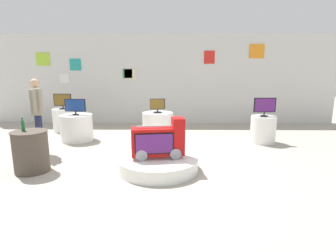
% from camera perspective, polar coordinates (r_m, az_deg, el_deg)
% --- Properties ---
extents(ground_plane, '(30.00, 30.00, 0.00)m').
position_cam_1_polar(ground_plane, '(5.52, -3.77, -8.21)').
color(ground_plane, '#A8A091').
extents(back_wall_display, '(12.71, 0.13, 3.17)m').
position_cam_1_polar(back_wall_display, '(9.72, -1.82, 9.98)').
color(back_wall_display, silver).
rests_on(back_wall_display, ground).
extents(main_display_pedestal, '(1.55, 1.55, 0.25)m').
position_cam_1_polar(main_display_pedestal, '(5.16, -2.20, -8.13)').
color(main_display_pedestal, white).
rests_on(main_display_pedestal, ground).
extents(novelty_firetruck_tv, '(1.04, 0.50, 0.77)m').
position_cam_1_polar(novelty_firetruck_tv, '(5.03, -2.01, -3.44)').
color(novelty_firetruck_tv, gray).
rests_on(novelty_firetruck_tv, main_display_pedestal).
extents(display_pedestal_left_rear, '(0.88, 0.88, 0.72)m').
position_cam_1_polar(display_pedestal_left_rear, '(7.68, -2.24, 0.27)').
color(display_pedestal_left_rear, white).
rests_on(display_pedestal_left_rear, ground).
extents(tv_on_left_rear, '(0.43, 0.24, 0.40)m').
position_cam_1_polar(tv_on_left_rear, '(7.58, -2.28, 4.48)').
color(tv_on_left_rear, black).
rests_on(tv_on_left_rear, display_pedestal_left_rear).
extents(display_pedestal_center_rear, '(0.66, 0.66, 0.72)m').
position_cam_1_polar(display_pedestal_center_rear, '(7.49, 19.85, -0.70)').
color(display_pedestal_center_rear, white).
rests_on(display_pedestal_center_rear, ground).
extents(tv_on_center_rear, '(0.59, 0.21, 0.49)m').
position_cam_1_polar(tv_on_center_rear, '(7.39, 20.19, 4.09)').
color(tv_on_center_rear, black).
rests_on(tv_on_center_rear, display_pedestal_center_rear).
extents(display_pedestal_right_rear, '(0.87, 0.87, 0.72)m').
position_cam_1_polar(display_pedestal_right_rear, '(7.71, -19.11, -0.32)').
color(display_pedestal_right_rear, white).
rests_on(display_pedestal_right_rear, ground).
extents(tv_on_right_rear, '(0.56, 0.17, 0.43)m').
position_cam_1_polar(tv_on_right_rear, '(7.61, -19.43, 4.13)').
color(tv_on_right_rear, black).
rests_on(tv_on_right_rear, display_pedestal_right_rear).
extents(display_pedestal_far_right, '(0.69, 0.69, 0.72)m').
position_cam_1_polar(display_pedestal_far_right, '(9.07, -21.54, 1.22)').
color(display_pedestal_far_right, white).
rests_on(display_pedestal_far_right, ground).
extents(tv_on_far_right, '(0.56, 0.23, 0.48)m').
position_cam_1_polar(tv_on_far_right, '(8.98, -21.84, 5.07)').
color(tv_on_far_right, black).
rests_on(tv_on_far_right, display_pedestal_far_right).
extents(side_table_round, '(0.65, 0.65, 0.79)m').
position_cam_1_polar(side_table_round, '(5.63, -27.50, -4.82)').
color(side_table_round, '#4C4238').
rests_on(side_table_round, ground).
extents(bottle_on_side_table, '(0.06, 0.06, 0.25)m').
position_cam_1_polar(bottle_on_side_table, '(5.59, -28.87, 0.06)').
color(bottle_on_side_table, '#195926').
rests_on(bottle_on_side_table, side_table_round).
extents(shopper_browsing_near_truck, '(0.31, 0.54, 1.72)m').
position_cam_1_polar(shopper_browsing_near_truck, '(6.65, -26.39, 3.03)').
color(shopper_browsing_near_truck, '#1E233F').
rests_on(shopper_browsing_near_truck, ground).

